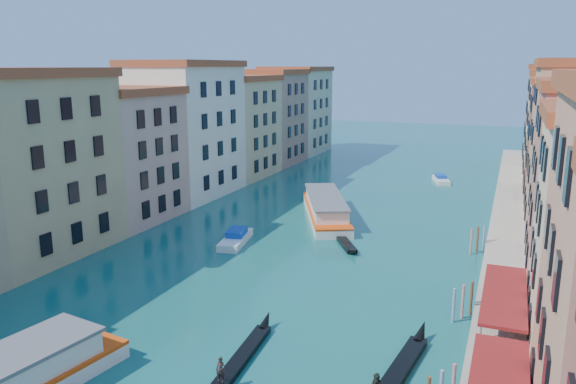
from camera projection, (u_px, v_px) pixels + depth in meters
name	position (u px, v px, depth m)	size (l,w,h in m)	color
left_bank_palazzos	(163.00, 139.00, 82.47)	(12.80, 128.40, 21.00)	beige
quay	(506.00, 233.00, 67.30)	(4.00, 140.00, 1.00)	#A79F87
mooring_poles_right	(446.00, 371.00, 35.42)	(1.44, 54.24, 3.20)	brown
vaporetto_far	(326.00, 208.00, 76.06)	(12.62, 20.41, 3.02)	silver
gondola_fore	(243.00, 354.00, 39.40)	(1.92, 11.88, 2.37)	black
gondola_right	(397.00, 371.00, 36.94)	(2.50, 13.44, 2.68)	black
gondola_far	(342.00, 238.00, 66.02)	(6.95, 10.89, 1.72)	black
motorboat_mid	(236.00, 238.00, 65.21)	(3.77, 7.74, 1.54)	white
motorboat_far	(441.00, 179.00, 99.50)	(3.88, 6.61, 1.31)	white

